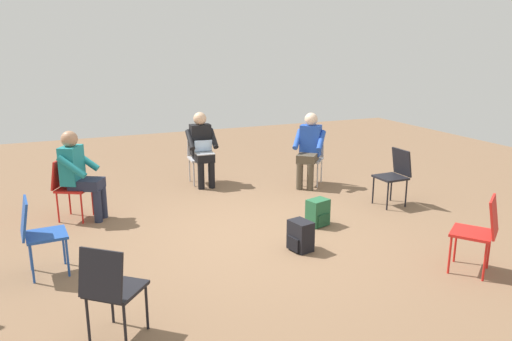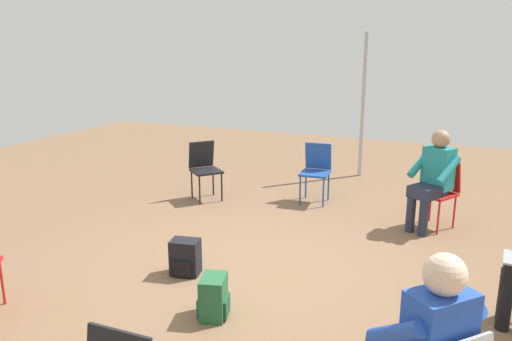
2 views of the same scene
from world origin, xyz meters
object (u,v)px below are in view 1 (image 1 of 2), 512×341
object	(u,v)px
chair_southwest	(480,229)
person_in_teal	(79,171)
chair_north	(38,231)
backpack_by_empty_chair	(318,214)
backpack_near_laptop_user	(300,237)
person_with_laptop	(202,145)
chair_southeast	(311,155)
person_in_blue	(309,146)
chair_south	(395,173)
chair_northeast	(69,184)
chair_east	(200,154)
chair_northwest	(111,286)

from	to	relation	value
chair_southwest	person_in_teal	size ratio (longest dim) A/B	0.69
chair_north	backpack_by_empty_chair	distance (m)	3.43
chair_north	backpack_near_laptop_user	size ratio (longest dim) A/B	2.36
person_with_laptop	chair_southeast	bearing A→B (deg)	163.04
person_in_blue	backpack_near_laptop_user	world-z (taller)	person_in_blue
person_with_laptop	backpack_by_empty_chair	world-z (taller)	person_with_laptop
person_with_laptop	backpack_near_laptop_user	world-z (taller)	person_with_laptop
chair_south	chair_southeast	world-z (taller)	same
chair_south	chair_southwest	size ratio (longest dim) A/B	1.00
chair_southeast	chair_southwest	xyz separation A→B (m)	(-3.75, 0.09, 0.00)
chair_southeast	chair_northeast	bearing A→B (deg)	45.71
person_in_blue	backpack_near_laptop_user	distance (m)	2.80
chair_southeast	backpack_by_empty_chair	world-z (taller)	chair_southeast
person_with_laptop	person_in_teal	distance (m)	2.29
person_with_laptop	chair_north	bearing A→B (deg)	49.01
person_with_laptop	person_in_teal	xyz separation A→B (m)	(-1.01, 2.05, 0.00)
chair_south	backpack_near_laptop_user	distance (m)	2.32
person_in_blue	backpack_by_empty_chair	world-z (taller)	person_in_blue
chair_south	chair_southeast	xyz separation A→B (m)	(1.54, 0.56, 0.00)
chair_northeast	backpack_by_empty_chair	size ratio (longest dim) A/B	2.36
chair_north	chair_southwest	size ratio (longest dim) A/B	1.00
chair_southwest	chair_northeast	world-z (taller)	same
chair_northeast	chair_south	bearing A→B (deg)	103.78
chair_north	person_in_blue	xyz separation A→B (m)	(1.86, -4.23, 0.20)
chair_east	chair_northwest	size ratio (longest dim) A/B	1.00
chair_south	person_in_blue	bearing A→B (deg)	24.39
person_with_laptop	chair_south	bearing A→B (deg)	140.03
chair_south	chair_southwest	distance (m)	2.31
chair_northwest	person_in_blue	distance (m)	5.03
person_with_laptop	backpack_near_laptop_user	bearing A→B (deg)	97.57
chair_northeast	chair_southeast	bearing A→B (deg)	123.40
backpack_near_laptop_user	chair_east	bearing A→B (deg)	3.67
chair_south	chair_southwest	xyz separation A→B (m)	(-2.21, 0.65, 0.00)
chair_east	person_in_teal	world-z (taller)	person_in_teal
chair_southeast	backpack_near_laptop_user	bearing A→B (deg)	100.19
chair_south	chair_northwest	xyz separation A→B (m)	(-1.99, 4.37, 0.00)
chair_southeast	backpack_near_laptop_user	distance (m)	2.94
chair_southeast	chair_southwest	bearing A→B (deg)	130.37
chair_southwest	person_in_teal	xyz separation A→B (m)	(3.39, 3.71, 0.20)
chair_northwest	person_in_teal	distance (m)	3.18
backpack_near_laptop_user	person_in_blue	bearing A→B (deg)	-30.96
chair_east	backpack_near_laptop_user	xyz separation A→B (m)	(-3.31, -0.21, -0.34)
chair_southeast	chair_north	bearing A→B (deg)	66.31
chair_northeast	chair_northwest	bearing A→B (deg)	31.83
chair_east	chair_northeast	xyz separation A→B (m)	(-1.09, 2.21, 0.00)
person_in_blue	backpack_near_laptop_user	xyz separation A→B (m)	(-2.36, 1.42, -0.54)
chair_southeast	chair_south	bearing A→B (deg)	151.76
person_in_blue	backpack_near_laptop_user	bearing A→B (deg)	100.80
chair_south	person_with_laptop	xyz separation A→B (m)	(2.19, 2.31, 0.20)
chair_southeast	person_in_teal	distance (m)	3.82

